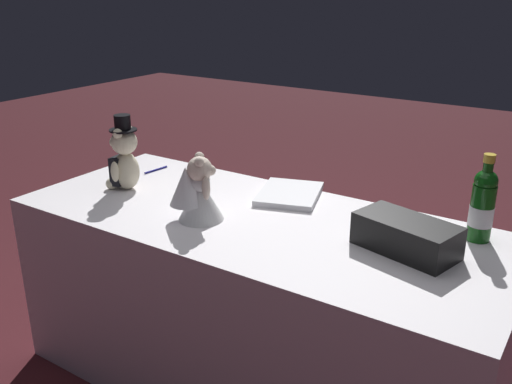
# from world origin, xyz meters

# --- Properties ---
(ground_plane) EXTENTS (12.00, 12.00, 0.00)m
(ground_plane) POSITION_xyz_m (0.00, 0.00, 0.00)
(ground_plane) COLOR #47191E
(reception_table) EXTENTS (1.81, 0.76, 0.72)m
(reception_table) POSITION_xyz_m (0.00, 0.00, 0.36)
(reception_table) COLOR white
(reception_table) RESTS_ON ground_plane
(teddy_bear_groom) EXTENTS (0.14, 0.15, 0.31)m
(teddy_bear_groom) POSITION_xyz_m (-0.62, -0.03, 0.85)
(teddy_bear_groom) COLOR beige
(teddy_bear_groom) RESTS_ON reception_table
(teddy_bear_bride) EXTENTS (0.21, 0.20, 0.24)m
(teddy_bear_bride) POSITION_xyz_m (-0.17, -0.12, 0.83)
(teddy_bear_bride) COLOR white
(teddy_bear_bride) RESTS_ON reception_table
(champagne_bottle) EXTENTS (0.08, 0.08, 0.29)m
(champagne_bottle) POSITION_xyz_m (0.71, 0.25, 0.85)
(champagne_bottle) COLOR #114E13
(champagne_bottle) RESTS_ON reception_table
(signing_pen) EXTENTS (0.02, 0.13, 0.01)m
(signing_pen) POSITION_xyz_m (-0.67, 0.21, 0.73)
(signing_pen) COLOR navy
(signing_pen) RESTS_ON reception_table
(gift_case_black) EXTENTS (0.35, 0.23, 0.11)m
(gift_case_black) POSITION_xyz_m (0.54, 0.04, 0.77)
(gift_case_black) COLOR black
(gift_case_black) RESTS_ON reception_table
(guestbook) EXTENTS (0.30, 0.34, 0.02)m
(guestbook) POSITION_xyz_m (-0.01, 0.25, 0.73)
(guestbook) COLOR white
(guestbook) RESTS_ON reception_table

